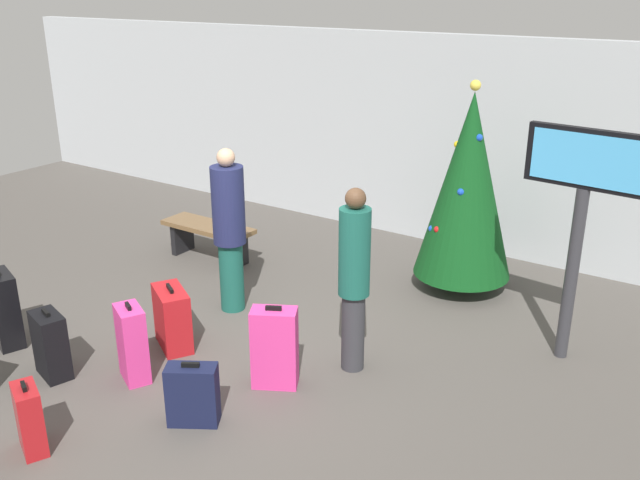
# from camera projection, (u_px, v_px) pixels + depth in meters

# --- Properties ---
(ground_plane) EXTENTS (16.00, 16.00, 0.00)m
(ground_plane) POSITION_uv_depth(u_px,v_px,m) (230.00, 358.00, 6.64)
(ground_plane) COLOR #514C47
(back_wall) EXTENTS (16.00, 0.20, 2.80)m
(back_wall) POSITION_uv_depth(u_px,v_px,m) (425.00, 139.00, 9.35)
(back_wall) COLOR #B7BCC1
(back_wall) RESTS_ON ground_plane
(holiday_tree) EXTENTS (1.12, 1.12, 2.44)m
(holiday_tree) POSITION_uv_depth(u_px,v_px,m) (468.00, 186.00, 7.73)
(holiday_tree) COLOR #4C3319
(holiday_tree) RESTS_ON ground_plane
(flight_info_kiosk) EXTENTS (1.10, 0.20, 2.23)m
(flight_info_kiosk) POSITION_uv_depth(u_px,v_px,m) (582.00, 198.00, 6.12)
(flight_info_kiosk) COLOR #333338
(flight_info_kiosk) RESTS_ON ground_plane
(waiting_bench) EXTENTS (1.28, 0.44, 0.48)m
(waiting_bench) POSITION_uv_depth(u_px,v_px,m) (208.00, 234.00, 8.89)
(waiting_bench) COLOR brown
(waiting_bench) RESTS_ON ground_plane
(traveller_0) EXTENTS (0.41, 0.41, 1.76)m
(traveller_0) POSITION_uv_depth(u_px,v_px,m) (354.00, 276.00, 6.15)
(traveller_0) COLOR #333338
(traveller_0) RESTS_ON ground_plane
(traveller_1) EXTENTS (0.38, 0.38, 1.82)m
(traveller_1) POSITION_uv_depth(u_px,v_px,m) (229.00, 227.00, 7.31)
(traveller_1) COLOR #19594C
(traveller_1) RESTS_ON ground_plane
(suitcase_1) EXTENTS (0.46, 0.39, 0.79)m
(suitcase_1) POSITION_uv_depth(u_px,v_px,m) (275.00, 348.00, 6.08)
(suitcase_1) COLOR #E5388C
(suitcase_1) RESTS_ON ground_plane
(suitcase_2) EXTENTS (0.37, 0.29, 0.59)m
(suitcase_2) POSITION_uv_depth(u_px,v_px,m) (30.00, 419.00, 5.24)
(suitcase_2) COLOR #B2191E
(suitcase_2) RESTS_ON ground_plane
(suitcase_3) EXTENTS (0.58, 0.49, 0.65)m
(suitcase_3) POSITION_uv_depth(u_px,v_px,m) (172.00, 318.00, 6.76)
(suitcase_3) COLOR #B2191E
(suitcase_3) RESTS_ON ground_plane
(suitcase_4) EXTENTS (0.40, 0.35, 0.75)m
(suitcase_4) POSITION_uv_depth(u_px,v_px,m) (132.00, 344.00, 6.18)
(suitcase_4) COLOR #E5388C
(suitcase_4) RESTS_ON ground_plane
(suitcase_5) EXTENTS (0.46, 0.39, 0.56)m
(suitcase_5) POSITION_uv_depth(u_px,v_px,m) (193.00, 395.00, 5.58)
(suitcase_5) COLOR #141938
(suitcase_5) RESTS_ON ground_plane
(suitcase_6) EXTENTS (0.49, 0.36, 0.80)m
(suitcase_6) POSITION_uv_depth(u_px,v_px,m) (4.00, 309.00, 6.78)
(suitcase_6) COLOR black
(suitcase_6) RESTS_ON ground_plane
(suitcase_7) EXTENTS (0.43, 0.32, 0.66)m
(suitcase_7) POSITION_uv_depth(u_px,v_px,m) (51.00, 345.00, 6.25)
(suitcase_7) COLOR black
(suitcase_7) RESTS_ON ground_plane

